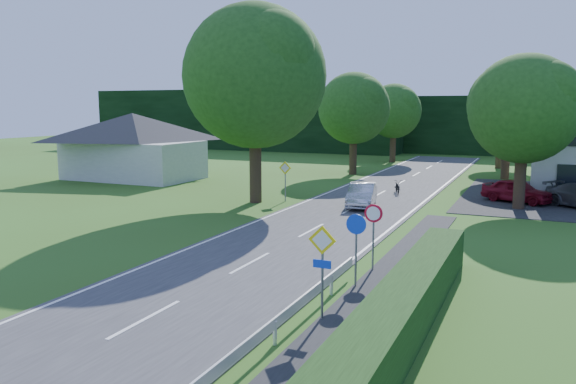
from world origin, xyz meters
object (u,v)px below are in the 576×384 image
at_px(motorcycle, 398,186).
at_px(streetlight, 516,128).
at_px(moving_car, 362,195).
at_px(parked_car_silver_a, 569,180).
at_px(parked_car_red, 517,191).

bearing_deg(motorcycle, streetlight, -25.88).
xyz_separation_m(moving_car, parked_car_silver_a, (11.08, 12.00, -0.00)).
distance_m(motorcycle, parked_car_silver_a, 12.08).
xyz_separation_m(parked_car_red, parked_car_silver_a, (3.06, 6.79, -0.02)).
relative_size(streetlight, motorcycle, 4.48).
relative_size(parked_car_red, parked_car_silver_a, 1.00).
bearing_deg(parked_car_silver_a, motorcycle, 129.09).
bearing_deg(moving_car, parked_car_silver_a, 36.63).
bearing_deg(parked_car_red, moving_car, 146.74).
bearing_deg(motorcycle, moving_car, -116.11).
height_order(motorcycle, parked_car_red, parked_car_red).
distance_m(moving_car, parked_car_silver_a, 16.33).
relative_size(streetlight, parked_car_silver_a, 1.98).
bearing_deg(streetlight, parked_car_red, 38.84).
height_order(moving_car, motorcycle, moving_car).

